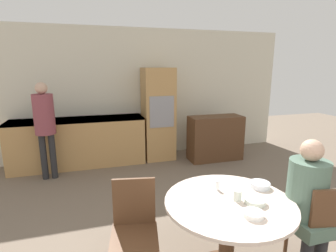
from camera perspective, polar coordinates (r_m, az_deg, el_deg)
name	(u,v)px	position (r m, az deg, el deg)	size (l,w,h in m)	color
wall_back	(137,94)	(5.47, -6.83, 6.99)	(6.46, 0.05, 2.60)	beige
kitchen_counter	(79,142)	(5.22, -18.78, -3.24)	(2.41, 0.60, 0.90)	tan
oven_unit	(158,114)	(5.27, -2.17, 2.62)	(0.60, 0.59, 1.83)	tan
sideboard	(215,138)	(5.36, 10.23, -2.58)	(1.07, 0.45, 0.89)	#51331E
dining_table	(228,222)	(2.49, 12.89, -19.73)	(1.11, 1.11, 0.72)	#51331E
chair_near_right	(322,225)	(2.78, 30.59, -18.14)	(0.47, 0.47, 0.88)	#51331E
chair_far_left	(134,224)	(2.47, -7.34, -20.35)	(0.47, 0.47, 0.88)	#51331E
person_seated	(308,199)	(2.66, 28.19, -13.75)	(0.33, 0.40, 1.25)	#262628
person_standing	(45,120)	(4.66, -25.28, 1.13)	(0.32, 0.32, 1.61)	#262628
cup	(237,195)	(2.39, 14.89, -14.41)	(0.07, 0.07, 0.09)	silver
bowl_near	(255,201)	(2.40, 18.45, -15.27)	(0.17, 0.17, 0.04)	silver
bowl_centre	(253,214)	(2.21, 18.06, -17.78)	(0.16, 0.16, 0.04)	white
bowl_far	(260,185)	(2.69, 19.36, -11.99)	(0.19, 0.19, 0.05)	silver
salt_shaker	(218,185)	(2.53, 10.74, -12.60)	(0.03, 0.03, 0.09)	white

